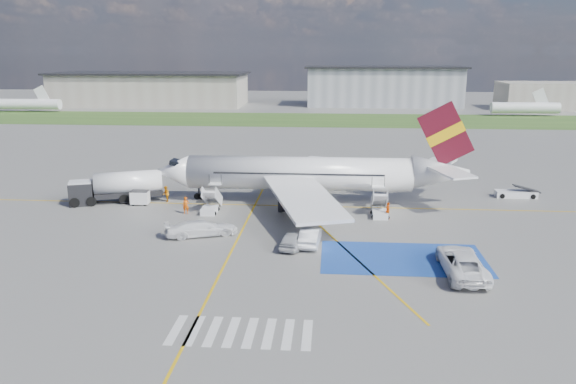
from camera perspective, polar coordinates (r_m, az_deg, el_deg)
name	(u,v)px	position (r m, az deg, el deg)	size (l,w,h in m)	color
ground	(290,240)	(52.98, 0.23, -4.92)	(400.00, 400.00, 0.00)	#60605E
grass_strip	(318,120)	(146.01, 3.03, 7.35)	(400.00, 30.00, 0.01)	#2D4C1E
taxiway_line_main	(298,206)	(64.41, 1.03, -1.43)	(120.00, 0.20, 0.01)	gold
taxiway_line_cross	(217,281)	(44.39, -7.27, -8.92)	(0.20, 60.00, 0.01)	gold
taxiway_line_diag	(298,206)	(64.41, 1.03, -1.43)	(0.20, 60.00, 0.01)	gold
staging_box	(403,258)	(49.49, 11.58, -6.62)	(14.00, 8.00, 0.01)	#193F96
crosswalk	(241,332)	(36.74, -4.81, -14.02)	(9.00, 4.00, 0.01)	silver
terminal_west	(151,90)	(189.66, -13.77, 10.06)	(60.00, 22.00, 10.00)	gray
terminal_centre	(383,87)	(185.99, 9.67, 10.49)	(48.00, 18.00, 12.00)	gray
terminal_east	(568,96)	(192.14, 26.59, 8.73)	(40.00, 16.00, 8.00)	gray
airliner	(312,174)	(65.47, 2.46, 1.87)	(36.81, 32.95, 11.92)	white
airstairs_fwd	(210,207)	(62.38, -7.90, -1.50)	(1.90, 5.20, 3.60)	white
airstairs_aft	(380,210)	(61.20, 9.29, -1.86)	(1.90, 5.20, 3.60)	white
fuel_tanker	(117,189)	(68.87, -16.97, 0.26)	(10.73, 6.22, 3.57)	black
gpu_cart	(140,198)	(66.98, -14.80, -0.63)	(2.08, 1.38, 1.69)	white
belt_loader	(516,194)	(73.60, 22.17, -0.20)	(5.19, 1.97, 1.55)	white
car_silver_a	(293,239)	(50.86, 0.48, -4.84)	(1.80, 4.47, 1.52)	#A9ABB0
car_silver_b	(310,236)	(51.57, 2.27, -4.52)	(1.71, 4.90, 1.61)	silver
van_white_a	(462,258)	(47.18, 17.26, -6.46)	(3.00, 6.51, 2.44)	white
van_white_b	(201,226)	(54.57, -8.81, -3.40)	(2.10, 5.17, 2.03)	white
crew_fwd	(186,205)	(62.10, -10.34, -1.35)	(0.69, 0.46, 1.90)	#DC560B
crew_nose	(166,194)	(67.54, -12.30, -0.19)	(0.92, 0.72, 1.89)	orange
crew_aft	(388,211)	(60.20, 10.12, -1.89)	(1.05, 0.44, 1.80)	orange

